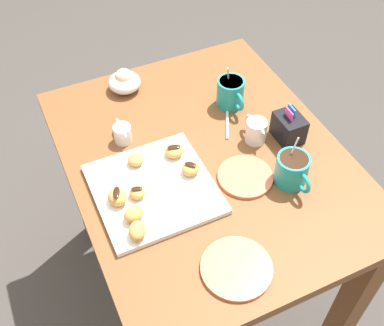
{
  "coord_description": "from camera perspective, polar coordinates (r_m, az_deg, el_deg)",
  "views": [
    {
      "loc": [
        0.81,
        -0.42,
        1.75
      ],
      "look_at": [
        0.02,
        -0.05,
        0.77
      ],
      "focal_mm": 44.43,
      "sensor_mm": 36.0,
      "label": 1
    }
  ],
  "objects": [
    {
      "name": "dining_table",
      "position": [
        1.47,
        1.59,
        -3.19
      ],
      "size": [
        0.95,
        0.76,
        0.75
      ],
      "color": "brown",
      "rests_on": "ground_plane"
    },
    {
      "name": "chocolate_drizzle_2",
      "position": [
        1.27,
        -0.18,
        -0.17
      ],
      "size": [
        0.04,
        0.03,
        0.0
      ],
      "primitive_type": "ellipsoid",
      "rotation": [
        0.0,
        0.0,
        3.89
      ],
      "color": "black",
      "rests_on": "beignet_2"
    },
    {
      "name": "saucer_coral_right",
      "position": [
        1.3,
        6.41,
        -1.63
      ],
      "size": [
        0.15,
        0.15,
        0.01
      ],
      "primitive_type": "cylinder",
      "color": "#E5704C",
      "rests_on": "dining_table"
    },
    {
      "name": "sugar_caddy",
      "position": [
        1.4,
        11.54,
        4.21
      ],
      "size": [
        0.09,
        0.07,
        0.11
      ],
      "color": "black",
      "rests_on": "dining_table"
    },
    {
      "name": "saucer_coral_left",
      "position": [
        1.14,
        5.36,
        -12.44
      ],
      "size": [
        0.17,
        0.17,
        0.01
      ],
      "primitive_type": "cylinder",
      "color": "#E5704C",
      "rests_on": "dining_table"
    },
    {
      "name": "beignet_5",
      "position": [
        1.32,
        -2.17,
        1.43
      ],
      "size": [
        0.06,
        0.06,
        0.03
      ],
      "primitive_type": "ellipsoid",
      "rotation": [
        0.0,
        0.0,
        4.89
      ],
      "color": "#D19347",
      "rests_on": "pastry_plate_square"
    },
    {
      "name": "pastry_plate_square",
      "position": [
        1.27,
        -4.61,
        -3.12
      ],
      "size": [
        0.31,
        0.31,
        0.02
      ],
      "primitive_type": "cube",
      "color": "silver",
      "rests_on": "dining_table"
    },
    {
      "name": "chocolate_drizzle_5",
      "position": [
        1.31,
        -2.19,
        1.93
      ],
      "size": [
        0.03,
        0.04,
        0.0
      ],
      "primitive_type": "ellipsoid",
      "rotation": [
        0.0,
        0.0,
        4.46
      ],
      "color": "black",
      "rests_on": "beignet_5"
    },
    {
      "name": "beignet_4",
      "position": [
        1.19,
        -7.01,
        -6.08
      ],
      "size": [
        0.06,
        0.07,
        0.04
      ],
      "primitive_type": "ellipsoid",
      "rotation": [
        0.0,
        0.0,
        5.15
      ],
      "color": "#D19347",
      "rests_on": "pastry_plate_square"
    },
    {
      "name": "ice_cream_bowl",
      "position": [
        1.56,
        -8.12,
        9.7
      ],
      "size": [
        0.1,
        0.1,
        0.08
      ],
      "color": "silver",
      "rests_on": "dining_table"
    },
    {
      "name": "coffee_mug_teal_left",
      "position": [
        1.49,
        4.68,
        8.46
      ],
      "size": [
        0.12,
        0.08,
        0.14
      ],
      "color": "teal",
      "rests_on": "dining_table"
    },
    {
      "name": "beignet_0",
      "position": [
        1.23,
        -8.95,
        -4.06
      ],
      "size": [
        0.06,
        0.05,
        0.04
      ],
      "primitive_type": "ellipsoid",
      "rotation": [
        0.0,
        0.0,
        0.02
      ],
      "color": "#D19347",
      "rests_on": "pastry_plate_square"
    },
    {
      "name": "chocolate_sauce_pitcher",
      "position": [
        1.39,
        -8.36,
        3.62
      ],
      "size": [
        0.09,
        0.05,
        0.06
      ],
      "color": "silver",
      "rests_on": "dining_table"
    },
    {
      "name": "coffee_mug_teal_right",
      "position": [
        1.28,
        11.94,
        -0.76
      ],
      "size": [
        0.13,
        0.09,
        0.14
      ],
      "color": "teal",
      "rests_on": "dining_table"
    },
    {
      "name": "chocolate_drizzle_3",
      "position": [
        1.22,
        -6.65,
        -3.09
      ],
      "size": [
        0.02,
        0.03,
        0.0
      ],
      "primitive_type": "ellipsoid",
      "rotation": [
        0.0,
        0.0,
        4.38
      ],
      "color": "black",
      "rests_on": "beignet_3"
    },
    {
      "name": "beignet_6",
      "position": [
        1.16,
        -6.59,
        -8.09
      ],
      "size": [
        0.07,
        0.06,
        0.04
      ],
      "primitive_type": "ellipsoid",
      "rotation": [
        0.0,
        0.0,
        4.3
      ],
      "color": "#D19347",
      "rests_on": "pastry_plate_square"
    },
    {
      "name": "beignet_3",
      "position": [
        1.24,
        -6.59,
        -3.54
      ],
      "size": [
        0.06,
        0.06,
        0.03
      ],
      "primitive_type": "ellipsoid",
      "rotation": [
        0.0,
        0.0,
        4.11
      ],
      "color": "#D19347",
      "rests_on": "pastry_plate_square"
    },
    {
      "name": "cream_pitcher_white",
      "position": [
        1.38,
        7.74,
        3.87
      ],
      "size": [
        0.1,
        0.06,
        0.07
      ],
      "color": "silver",
      "rests_on": "dining_table"
    },
    {
      "name": "ground_plane",
      "position": [
        1.97,
        1.21,
        -14.15
      ],
      "size": [
        8.0,
        8.0,
        0.0
      ],
      "primitive_type": "plane",
      "color": "#423D38"
    },
    {
      "name": "chocolate_drizzle_0",
      "position": [
        1.21,
        -9.06,
        -3.48
      ],
      "size": [
        0.04,
        0.03,
        0.0
      ],
      "primitive_type": "ellipsoid",
      "rotation": [
        0.0,
        0.0,
        -0.38
      ],
      "color": "black",
      "rests_on": "beignet_0"
    },
    {
      "name": "loose_spoon_near_saucer",
      "position": [
        1.47,
        4.25,
        5.75
      ],
      "size": [
        0.15,
        0.08,
        0.01
      ],
      "color": "silver",
      "rests_on": "dining_table"
    },
    {
      "name": "beignet_2",
      "position": [
        1.28,
        -0.18,
        -0.68
      ],
      "size": [
        0.06,
        0.07,
        0.03
      ],
      "primitive_type": "ellipsoid",
      "rotation": [
        0.0,
        0.0,
        3.62
      ],
      "color": "#D19347",
      "rests_on": "pastry_plate_square"
    },
    {
      "name": "beignet_1",
      "position": [
        1.31,
        -6.8,
        0.37
      ],
      "size": [
        0.06,
        0.06,
        0.03
      ],
      "primitive_type": "ellipsoid",
      "rotation": [
        0.0,
        0.0,
        2.05
      ],
      "color": "#D19347",
      "rests_on": "pastry_plate_square"
    }
  ]
}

